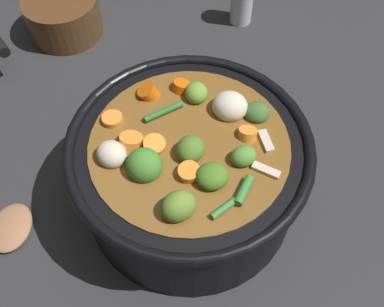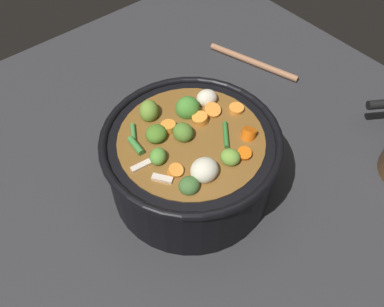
% 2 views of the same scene
% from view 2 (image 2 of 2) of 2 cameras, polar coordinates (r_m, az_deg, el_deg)
% --- Properties ---
extents(ground_plane, '(1.10, 1.10, 0.00)m').
position_cam_2_polar(ground_plane, '(0.74, -0.10, -4.24)').
color(ground_plane, '#2D2D30').
extents(cooking_pot, '(0.29, 0.29, 0.15)m').
position_cam_2_polar(cooking_pot, '(0.69, -0.12, -0.97)').
color(cooking_pot, black).
rests_on(cooking_pot, ground_plane).
extents(wooden_spoon, '(0.20, 0.21, 0.02)m').
position_cam_2_polar(wooden_spoon, '(0.92, 6.32, 10.09)').
color(wooden_spoon, '#A26E4B').
rests_on(wooden_spoon, ground_plane).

